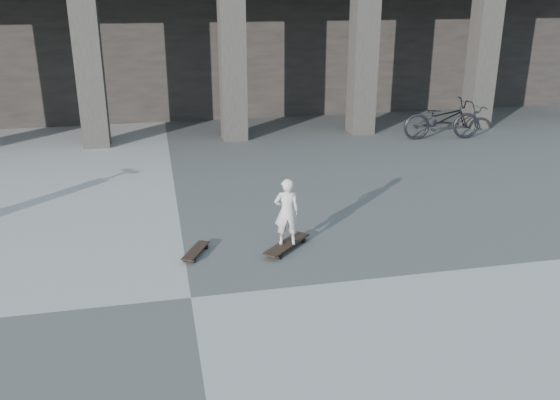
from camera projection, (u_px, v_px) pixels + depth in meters
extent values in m
plane|color=#444442|center=(191.00, 298.00, 7.89)|extent=(90.00, 90.00, 0.00)
cube|color=black|center=(156.00, 14.00, 19.72)|extent=(28.00, 6.00, 6.00)
cube|color=#2C2A24|center=(89.00, 67.00, 14.66)|extent=(0.65, 0.65, 4.00)
cube|color=#2C2A24|center=(233.00, 64.00, 15.36)|extent=(0.65, 0.65, 4.00)
cube|color=#2C2A24|center=(363.00, 60.00, 16.07)|extent=(0.65, 0.65, 4.00)
cube|color=#2C2A24|center=(483.00, 57.00, 16.78)|extent=(0.65, 0.65, 4.00)
cube|color=black|center=(287.00, 244.00, 9.30)|extent=(0.89, 0.89, 0.02)
cube|color=#B2B2B7|center=(298.00, 239.00, 9.60)|extent=(0.19, 0.19, 0.03)
cube|color=#B2B2B7|center=(274.00, 255.00, 9.03)|extent=(0.19, 0.19, 0.03)
cylinder|color=black|center=(293.00, 238.00, 9.65)|extent=(0.08, 0.08, 0.08)
cylinder|color=black|center=(304.00, 241.00, 9.55)|extent=(0.08, 0.08, 0.08)
cylinder|color=black|center=(268.00, 254.00, 9.09)|extent=(0.08, 0.08, 0.08)
cylinder|color=black|center=(280.00, 257.00, 8.98)|extent=(0.08, 0.08, 0.08)
cube|color=black|center=(196.00, 250.00, 9.10)|extent=(0.49, 0.73, 0.02)
cube|color=#B2B2B7|center=(202.00, 246.00, 9.35)|extent=(0.17, 0.11, 0.03)
cube|color=#B2B2B7|center=(189.00, 260.00, 8.88)|extent=(0.17, 0.11, 0.03)
cylinder|color=black|center=(197.00, 246.00, 9.37)|extent=(0.05, 0.07, 0.06)
cylinder|color=black|center=(207.00, 247.00, 9.33)|extent=(0.05, 0.07, 0.06)
cylinder|color=black|center=(184.00, 260.00, 8.91)|extent=(0.05, 0.07, 0.06)
cylinder|color=black|center=(194.00, 261.00, 8.87)|extent=(0.05, 0.07, 0.06)
imported|color=beige|center=(287.00, 212.00, 9.11)|extent=(0.42, 0.31, 1.07)
imported|color=black|center=(442.00, 119.00, 15.84)|extent=(2.13, 0.95, 1.09)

